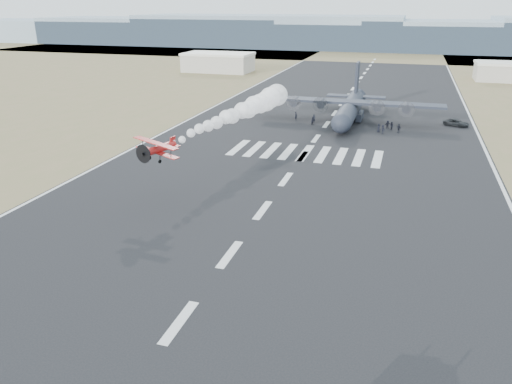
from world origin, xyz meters
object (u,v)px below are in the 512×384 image
at_px(crew_f, 388,124).
at_px(crew_d, 399,128).
at_px(hangar_right, 509,72).
at_px(crew_b, 313,121).
at_px(crew_c, 383,129).
at_px(crew_h, 391,126).
at_px(support_vehicle, 456,123).
at_px(crew_e, 379,128).
at_px(transport_aircraft, 350,107).
at_px(hangar_left, 218,62).
at_px(crew_a, 296,116).
at_px(crew_g, 314,119).
at_px(aerobatic_biplane, 158,149).

bearing_deg(crew_f, crew_d, -90.30).
distance_m(hangar_right, crew_b, 92.90).
bearing_deg(crew_c, crew_h, 99.85).
bearing_deg(support_vehicle, crew_e, 148.51).
xyz_separation_m(transport_aircraft, crew_e, (6.73, -9.00, -2.04)).
bearing_deg(hangar_left, crew_e, -50.63).
distance_m(crew_a, crew_d, 22.26).
bearing_deg(crew_b, transport_aircraft, -15.60).
bearing_deg(crew_d, crew_e, -133.61).
relative_size(transport_aircraft, crew_g, 21.11).
relative_size(hangar_left, crew_h, 14.50).
relative_size(aerobatic_biplane, crew_b, 3.95).
bearing_deg(crew_h, crew_c, -55.81).
distance_m(crew_c, crew_h, 3.63).
bearing_deg(support_vehicle, aerobatic_biplane, 169.97).
relative_size(transport_aircraft, crew_c, 22.81).
bearing_deg(crew_g, crew_c, -13.10).
relative_size(aerobatic_biplane, crew_g, 3.57).
xyz_separation_m(crew_c, crew_e, (-0.83, 0.85, -0.01)).
bearing_deg(hangar_right, crew_c, -112.59).
relative_size(aerobatic_biplane, support_vehicle, 1.29).
height_order(hangar_right, crew_h, hangar_right).
xyz_separation_m(transport_aircraft, crew_a, (-11.14, -3.24, -1.95)).
bearing_deg(support_vehicle, crew_b, 129.49).
height_order(crew_f, crew_h, crew_h).
distance_m(hangar_right, aerobatic_biplane, 140.45).
relative_size(transport_aircraft, crew_h, 22.82).
xyz_separation_m(aerobatic_biplane, crew_g, (10.15, 50.11, -6.25)).
relative_size(crew_c, crew_h, 1.00).
relative_size(transport_aircraft, support_vehicle, 7.64).
relative_size(transport_aircraft, crew_d, 21.79).
bearing_deg(crew_a, support_vehicle, -68.84).
bearing_deg(crew_e, hangar_right, 150.85).
relative_size(crew_b, crew_g, 0.90).
height_order(crew_d, crew_g, crew_g).
bearing_deg(crew_e, crew_d, 93.15).
bearing_deg(crew_h, crew_d, 6.51).
xyz_separation_m(aerobatic_biplane, crew_f, (25.37, 49.50, -6.34)).
height_order(aerobatic_biplane, crew_e, aerobatic_biplane).
xyz_separation_m(crew_b, crew_d, (17.33, -1.92, 0.06)).
relative_size(crew_a, crew_e, 1.11).
bearing_deg(hangar_right, support_vehicle, -105.72).
bearing_deg(crew_g, hangar_right, 64.21).
bearing_deg(crew_f, crew_b, 148.48).
bearing_deg(hangar_left, support_vehicle, -40.55).
xyz_separation_m(hangar_right, support_vehicle, (-20.15, -71.60, -2.31)).
distance_m(crew_a, crew_e, 18.78).
height_order(hangar_left, crew_b, hangar_left).
distance_m(crew_g, crew_h, 16.13).
bearing_deg(crew_e, crew_b, -106.38).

